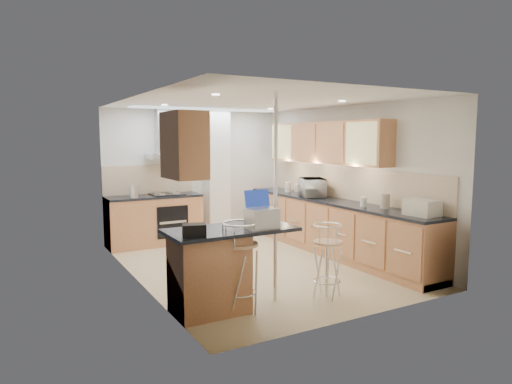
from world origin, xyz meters
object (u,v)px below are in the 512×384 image
bar_stool_near (240,267)px  bread_bin (422,208)px  laptop (262,218)px  microwave (313,188)px  bar_stool_end (327,261)px

bar_stool_near → bread_bin: 2.70m
laptop → bar_stool_near: (-0.27, 0.03, -0.53)m
microwave → bar_stool_end: 2.70m
bar_stool_end → bread_bin: bread_bin is taller
laptop → bread_bin: 2.38m
microwave → bar_stool_near: microwave is taller
microwave → laptop: size_ratio=1.76×
microwave → bar_stool_end: bearing=170.5°
laptop → bar_stool_end: (0.89, -0.06, -0.59)m
laptop → bar_stool_end: 1.07m
bar_stool_end → microwave: bearing=3.8°
laptop → bread_bin: laptop is taller
bar_stool_end → bread_bin: (1.48, -0.14, 0.57)m
microwave → bread_bin: (0.08, -2.36, -0.06)m
bread_bin → bar_stool_end: bearing=170.8°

